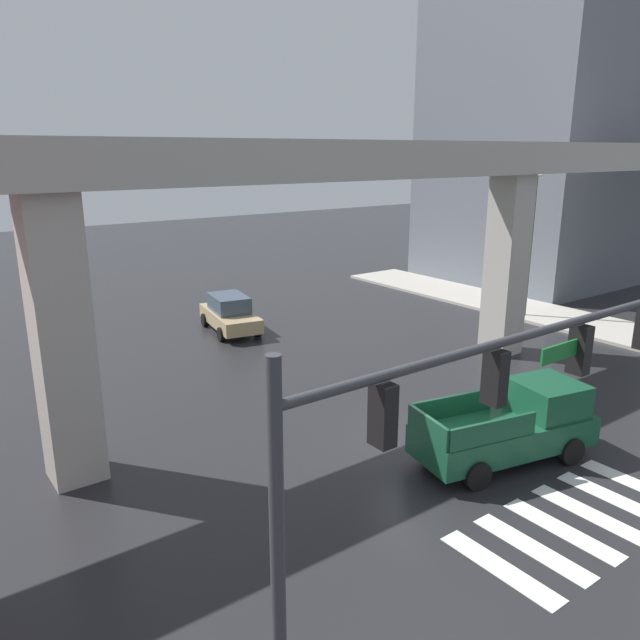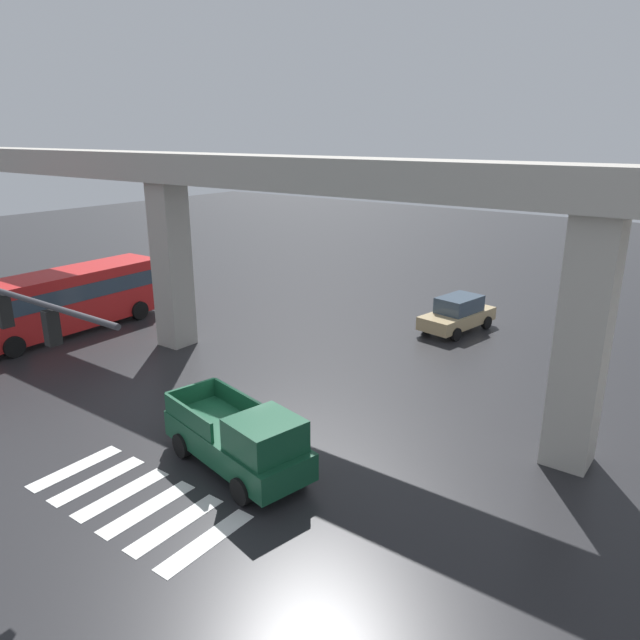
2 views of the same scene
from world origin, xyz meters
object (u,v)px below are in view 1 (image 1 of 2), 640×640
(traffic_signal_mast, at_px, (487,405))
(street_lamp_mid_block, at_px, (532,228))
(pickup_truck, at_px, (513,426))
(sedan_tan, at_px, (230,314))

(traffic_signal_mast, bearing_deg, street_lamp_mid_block, 33.67)
(pickup_truck, height_order, street_lamp_mid_block, street_lamp_mid_block)
(street_lamp_mid_block, bearing_deg, sedan_tan, 152.98)
(pickup_truck, distance_m, traffic_signal_mast, 8.49)
(traffic_signal_mast, bearing_deg, pickup_truck, 31.79)
(sedan_tan, distance_m, traffic_signal_mast, 20.99)
(sedan_tan, relative_size, street_lamp_mid_block, 0.63)
(sedan_tan, xyz_separation_m, traffic_signal_mast, (-6.15, -19.70, 3.83))
(pickup_truck, relative_size, sedan_tan, 1.19)
(pickup_truck, bearing_deg, street_lamp_mid_block, 34.58)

